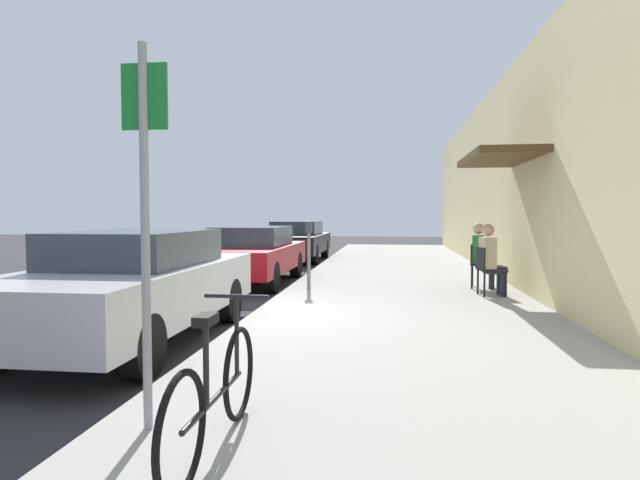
{
  "coord_description": "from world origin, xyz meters",
  "views": [
    {
      "loc": [
        2.03,
        -7.49,
        1.59
      ],
      "look_at": [
        0.22,
        6.19,
        0.91
      ],
      "focal_mm": 29.71,
      "sensor_mm": 36.0,
      "label": 1
    }
  ],
  "objects_px": {
    "street_sign": "(145,206)",
    "parked_car_1": "(251,254)",
    "cafe_chair_1": "(478,263)",
    "parked_car_2": "(297,240)",
    "cafe_chair_0": "(487,268)",
    "seated_patron_0": "(491,257)",
    "bicycle_0": "(215,394)",
    "seated_patron_1": "(481,253)",
    "parked_car_0": "(134,284)",
    "parking_meter": "(309,250)"
  },
  "relations": [
    {
      "from": "street_sign",
      "to": "parked_car_1",
      "type": "bearing_deg",
      "value": 100.22
    },
    {
      "from": "cafe_chair_1",
      "to": "parked_car_2",
      "type": "bearing_deg",
      "value": 125.49
    },
    {
      "from": "street_sign",
      "to": "parked_car_2",
      "type": "bearing_deg",
      "value": 96.02
    },
    {
      "from": "cafe_chair_0",
      "to": "parked_car_1",
      "type": "bearing_deg",
      "value": 158.28
    },
    {
      "from": "cafe_chair_0",
      "to": "seated_patron_0",
      "type": "bearing_deg",
      "value": 7.93
    },
    {
      "from": "bicycle_0",
      "to": "seated_patron_1",
      "type": "xyz_separation_m",
      "value": [
        2.86,
        7.66,
        0.34
      ]
    },
    {
      "from": "parked_car_0",
      "to": "seated_patron_1",
      "type": "distance_m",
      "value": 6.77
    },
    {
      "from": "parked_car_2",
      "to": "parking_meter",
      "type": "relative_size",
      "value": 3.33
    },
    {
      "from": "parked_car_0",
      "to": "seated_patron_1",
      "type": "xyz_separation_m",
      "value": [
        4.93,
        4.64,
        0.09
      ]
    },
    {
      "from": "street_sign",
      "to": "bicycle_0",
      "type": "xyz_separation_m",
      "value": [
        0.57,
        -0.27,
        -1.16
      ]
    },
    {
      "from": "seated_patron_0",
      "to": "bicycle_0",
      "type": "bearing_deg",
      "value": -113.23
    },
    {
      "from": "cafe_chair_0",
      "to": "seated_patron_1",
      "type": "xyz_separation_m",
      "value": [
        0.06,
        1.01,
        0.19
      ]
    },
    {
      "from": "seated_patron_0",
      "to": "seated_patron_1",
      "type": "relative_size",
      "value": 1.0
    },
    {
      "from": "street_sign",
      "to": "parked_car_0",
      "type": "bearing_deg",
      "value": 118.6
    },
    {
      "from": "parked_car_0",
      "to": "parked_car_2",
      "type": "distance_m",
      "value": 11.48
    },
    {
      "from": "parking_meter",
      "to": "seated_patron_1",
      "type": "bearing_deg",
      "value": 8.67
    },
    {
      "from": "parking_meter",
      "to": "cafe_chair_0",
      "type": "distance_m",
      "value": 3.36
    },
    {
      "from": "parked_car_1",
      "to": "parked_car_2",
      "type": "bearing_deg",
      "value": 90.0
    },
    {
      "from": "seated_patron_0",
      "to": "parking_meter",
      "type": "bearing_deg",
      "value": 171.79
    },
    {
      "from": "parked_car_1",
      "to": "cafe_chair_0",
      "type": "distance_m",
      "value": 5.24
    },
    {
      "from": "cafe_chair_0",
      "to": "cafe_chair_1",
      "type": "xyz_separation_m",
      "value": [
        0.0,
        1.02,
        0.0
      ]
    },
    {
      "from": "parked_car_0",
      "to": "cafe_chair_0",
      "type": "relative_size",
      "value": 5.06
    },
    {
      "from": "parked_car_0",
      "to": "cafe_chair_0",
      "type": "xyz_separation_m",
      "value": [
        4.87,
        3.63,
        -0.1
      ]
    },
    {
      "from": "bicycle_0",
      "to": "cafe_chair_0",
      "type": "relative_size",
      "value": 1.97
    },
    {
      "from": "parking_meter",
      "to": "street_sign",
      "type": "height_order",
      "value": "street_sign"
    },
    {
      "from": "bicycle_0",
      "to": "cafe_chair_0",
      "type": "bearing_deg",
      "value": 67.18
    },
    {
      "from": "parked_car_0",
      "to": "seated_patron_0",
      "type": "height_order",
      "value": "seated_patron_0"
    },
    {
      "from": "parked_car_0",
      "to": "parking_meter",
      "type": "bearing_deg",
      "value": 69.41
    },
    {
      "from": "parked_car_2",
      "to": "parked_car_1",
      "type": "bearing_deg",
      "value": -90.0
    },
    {
      "from": "street_sign",
      "to": "seated_patron_0",
      "type": "relative_size",
      "value": 2.02
    },
    {
      "from": "parked_car_0",
      "to": "parking_meter",
      "type": "height_order",
      "value": "parking_meter"
    },
    {
      "from": "seated_patron_1",
      "to": "bicycle_0",
      "type": "bearing_deg",
      "value": -110.46
    },
    {
      "from": "cafe_chair_0",
      "to": "cafe_chair_1",
      "type": "height_order",
      "value": "same"
    },
    {
      "from": "parking_meter",
      "to": "seated_patron_1",
      "type": "relative_size",
      "value": 1.02
    },
    {
      "from": "parked_car_2",
      "to": "parking_meter",
      "type": "distance_m",
      "value": 7.51
    },
    {
      "from": "parking_meter",
      "to": "seated_patron_1",
      "type": "distance_m",
      "value": 3.42
    },
    {
      "from": "parking_meter",
      "to": "bicycle_0",
      "type": "relative_size",
      "value": 0.77
    },
    {
      "from": "seated_patron_0",
      "to": "seated_patron_1",
      "type": "distance_m",
      "value": 1.0
    },
    {
      "from": "parking_meter",
      "to": "cafe_chair_1",
      "type": "relative_size",
      "value": 1.52
    },
    {
      "from": "cafe_chair_1",
      "to": "seated_patron_1",
      "type": "distance_m",
      "value": 0.2
    },
    {
      "from": "parking_meter",
      "to": "bicycle_0",
      "type": "bearing_deg",
      "value": -85.86
    },
    {
      "from": "parked_car_2",
      "to": "seated_patron_0",
      "type": "distance_m",
      "value": 9.26
    },
    {
      "from": "parking_meter",
      "to": "cafe_chair_0",
      "type": "height_order",
      "value": "parking_meter"
    },
    {
      "from": "parked_car_0",
      "to": "parked_car_2",
      "type": "height_order",
      "value": "parked_car_0"
    },
    {
      "from": "parked_car_1",
      "to": "parked_car_2",
      "type": "height_order",
      "value": "parked_car_2"
    },
    {
      "from": "parked_car_0",
      "to": "seated_patron_0",
      "type": "distance_m",
      "value": 6.13
    },
    {
      "from": "parked_car_2",
      "to": "seated_patron_1",
      "type": "xyz_separation_m",
      "value": [
        4.93,
        -6.84,
        0.11
      ]
    },
    {
      "from": "bicycle_0",
      "to": "seated_patron_1",
      "type": "relative_size",
      "value": 1.33
    },
    {
      "from": "street_sign",
      "to": "cafe_chair_1",
      "type": "relative_size",
      "value": 2.99
    },
    {
      "from": "parked_car_0",
      "to": "street_sign",
      "type": "distance_m",
      "value": 3.27
    }
  ]
}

